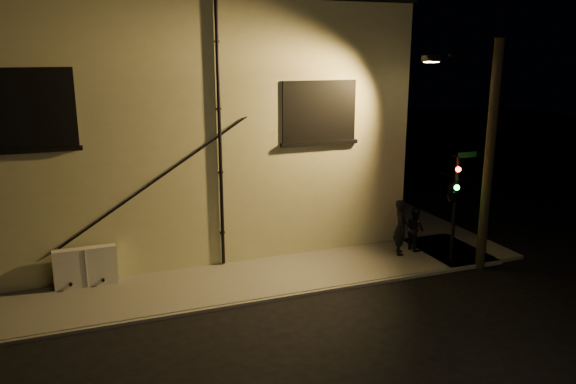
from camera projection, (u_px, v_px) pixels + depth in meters
name	position (u px, v px, depth m)	size (l,w,h in m)	color
ground	(309.00, 294.00, 16.45)	(90.00, 90.00, 0.00)	black
sidewalk	(293.00, 241.00, 20.83)	(21.00, 16.00, 0.12)	#67675D
building	(153.00, 116.00, 22.48)	(16.20, 12.23, 8.80)	beige
utility_cabinet	(86.00, 267.00, 16.63)	(1.79, 0.30, 1.18)	silver
pedestrian_a	(401.00, 227.00, 19.17)	(0.70, 0.46, 1.92)	black
pedestrian_b	(415.00, 229.00, 19.62)	(0.75, 0.58, 1.54)	black
traffic_signal	(453.00, 191.00, 17.89)	(1.23, 2.16, 3.67)	black
streetlamp_pole	(486.00, 151.00, 17.55)	(2.03, 1.39, 7.31)	black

